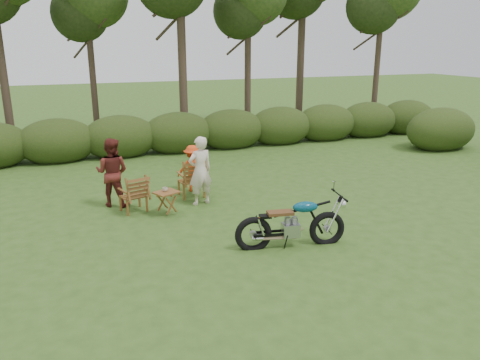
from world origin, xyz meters
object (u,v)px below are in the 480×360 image
object	(u,v)px
cup	(165,189)
side_table	(167,203)
child	(193,191)
lawn_chair_left	(134,211)
motorcycle	(290,246)
adult_a	(201,204)
lawn_chair_right	(192,196)
adult_b	(115,205)

from	to	relation	value
cup	side_table	bearing A→B (deg)	-68.29
side_table	child	xyz separation A→B (m)	(1.02, 1.49, -0.27)
lawn_chair_left	cup	bearing A→B (deg)	130.66
child	cup	bearing A→B (deg)	68.56
motorcycle	child	distance (m)	4.08
lawn_chair_left	adult_a	world-z (taller)	adult_a
motorcycle	child	world-z (taller)	child
lawn_chair_right	adult_a	distance (m)	0.65
adult_b	side_table	bearing A→B (deg)	161.45
cup	child	size ratio (longest dim) A/B	0.10
lawn_chair_right	child	distance (m)	0.46
adult_a	lawn_chair_right	bearing A→B (deg)	-96.88
adult_b	child	size ratio (longest dim) A/B	1.34
cup	child	distance (m)	1.87
side_table	cup	bearing A→B (deg)	111.71
adult_b	child	world-z (taller)	adult_b
adult_a	child	bearing A→B (deg)	-107.45
cup	motorcycle	bearing A→B (deg)	-54.35
lawn_chair_left	adult_b	bearing A→B (deg)	-73.05
lawn_chair_right	lawn_chair_left	distance (m)	1.63
cup	adult_a	bearing A→B (deg)	22.00
motorcycle	side_table	size ratio (longest dim) A/B	3.76
cup	adult_a	xyz separation A→B (m)	(0.93, 0.38, -0.58)
cup	lawn_chair_left	bearing A→B (deg)	145.89
motorcycle	side_table	world-z (taller)	motorcycle
motorcycle	lawn_chair_right	distance (m)	3.70
adult_a	child	size ratio (longest dim) A/B	1.36
lawn_chair_left	lawn_chair_right	bearing A→B (deg)	-174.46
motorcycle	adult_a	distance (m)	3.06
lawn_chair_left	motorcycle	bearing A→B (deg)	114.42
motorcycle	lawn_chair_left	size ratio (longest dim) A/B	2.34
motorcycle	adult_b	size ratio (longest dim) A/B	1.25
side_table	adult_a	world-z (taller)	adult_a
adult_a	adult_b	size ratio (longest dim) A/B	1.02
side_table	adult_b	bearing A→B (deg)	134.14
cup	adult_b	distance (m)	1.56
lawn_chair_left	adult_b	distance (m)	0.69
lawn_chair_right	adult_b	bearing A→B (deg)	-2.48
cup	adult_a	world-z (taller)	adult_a
lawn_chair_right	side_table	size ratio (longest dim) A/B	1.80
lawn_chair_left	cup	distance (m)	0.98
adult_a	cup	bearing A→B (deg)	10.15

